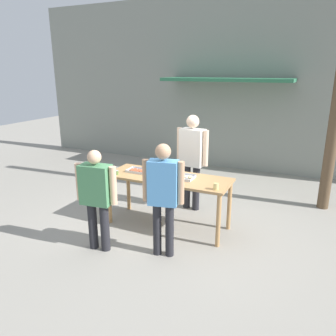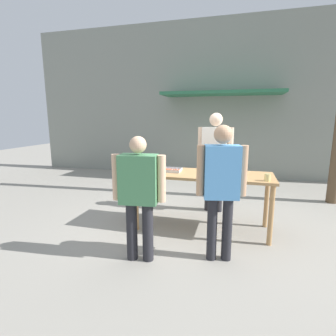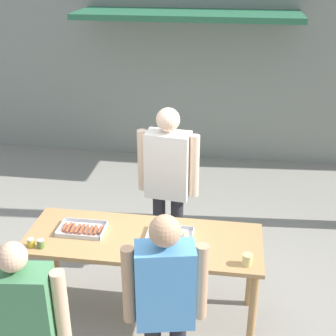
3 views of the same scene
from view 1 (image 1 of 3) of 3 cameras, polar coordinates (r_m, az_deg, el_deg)
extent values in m
plane|color=gray|center=(5.86, 0.00, -9.95)|extent=(24.00, 24.00, 0.00)
cube|color=gray|center=(9.03, 11.07, 14.01)|extent=(12.00, 0.12, 4.50)
cube|color=#2D704C|center=(8.50, 10.18, 14.91)|extent=(3.20, 1.00, 0.08)
cube|color=tan|center=(5.52, 0.00, -1.69)|extent=(2.12, 0.77, 0.04)
cylinder|color=tan|center=(5.89, -10.20, -5.47)|extent=(0.07, 0.07, 0.87)
cylinder|color=tan|center=(5.09, 8.77, -9.07)|extent=(0.07, 0.07, 0.87)
cylinder|color=tan|center=(6.39, -6.90, -3.52)|extent=(0.07, 0.07, 0.87)
cylinder|color=tan|center=(5.66, 10.63, -6.43)|extent=(0.07, 0.07, 0.87)
cube|color=silver|center=(5.79, -5.02, -0.63)|extent=(0.42, 0.28, 0.01)
cube|color=silver|center=(5.67, -5.71, -0.79)|extent=(0.42, 0.01, 0.03)
cube|color=silver|center=(5.90, -4.37, -0.07)|extent=(0.42, 0.01, 0.03)
cube|color=silver|center=(5.89, -6.78, -0.17)|extent=(0.01, 0.28, 0.03)
cube|color=silver|center=(5.69, -3.22, -0.68)|extent=(0.01, 0.28, 0.03)
cylinder|color=#A34C2D|center=(5.88, -6.43, -0.24)|extent=(0.04, 0.13, 0.03)
cylinder|color=#A34C2D|center=(5.85, -6.11, -0.30)|extent=(0.03, 0.15, 0.03)
cylinder|color=#A34C2D|center=(5.82, -5.83, -0.37)|extent=(0.04, 0.15, 0.03)
cylinder|color=#A34C2D|center=(5.80, -5.42, -0.42)|extent=(0.03, 0.14, 0.03)
cylinder|color=#A34C2D|center=(5.78, -5.08, -0.48)|extent=(0.03, 0.15, 0.03)
cylinder|color=#A34C2D|center=(5.76, -4.70, -0.52)|extent=(0.03, 0.14, 0.03)
cylinder|color=#A34C2D|center=(5.74, -4.34, -0.60)|extent=(0.03, 0.14, 0.03)
cylinder|color=#A34C2D|center=(5.72, -3.97, -0.63)|extent=(0.04, 0.14, 0.03)
cylinder|color=#A34C2D|center=(5.71, -3.55, -0.66)|extent=(0.03, 0.11, 0.03)
cube|color=silver|center=(5.45, 2.40, -1.70)|extent=(0.41, 0.32, 0.01)
cube|color=silver|center=(5.31, 1.76, -1.96)|extent=(0.41, 0.01, 0.03)
cube|color=silver|center=(5.58, 3.01, -1.03)|extent=(0.41, 0.01, 0.03)
cube|color=silver|center=(5.52, 0.46, -1.21)|extent=(0.01, 0.32, 0.03)
cube|color=silver|center=(5.37, 4.39, -1.76)|extent=(0.01, 0.32, 0.03)
ellipsoid|color=#D6B77F|center=(5.49, 1.00, -1.31)|extent=(0.06, 0.11, 0.04)
ellipsoid|color=#D6B77F|center=(5.46, 1.96, -1.32)|extent=(0.07, 0.11, 0.05)
ellipsoid|color=#D6B77F|center=(5.43, 2.89, -1.49)|extent=(0.06, 0.10, 0.04)
ellipsoid|color=#D6B77F|center=(5.40, 3.82, -1.57)|extent=(0.06, 0.11, 0.05)
cylinder|color=gold|center=(5.72, -9.65, -0.70)|extent=(0.06, 0.06, 0.07)
cylinder|color=#B2B2B7|center=(5.71, -9.67, -0.32)|extent=(0.06, 0.06, 0.01)
cylinder|color=#567A38|center=(5.67, -8.92, -0.81)|extent=(0.06, 0.06, 0.07)
cylinder|color=#B2B2B7|center=(5.66, -8.93, -0.43)|extent=(0.06, 0.06, 0.01)
cylinder|color=#DBC67A|center=(4.96, 8.37, -3.19)|extent=(0.08, 0.08, 0.10)
cylinder|color=#232328|center=(6.43, 3.29, -3.20)|extent=(0.13, 0.13, 0.89)
cylinder|color=#232328|center=(6.35, 4.90, -3.52)|extent=(0.13, 0.13, 0.89)
cube|color=silver|center=(6.16, 4.24, 3.58)|extent=(0.48, 0.30, 0.70)
sphere|color=beige|center=(6.07, 4.34, 8.08)|extent=(0.24, 0.24, 0.24)
cylinder|color=beige|center=(6.29, 2.01, 4.05)|extent=(0.10, 0.10, 0.67)
cylinder|color=beige|center=(6.04, 6.57, 3.42)|extent=(0.10, 0.10, 0.67)
cylinder|color=#232328|center=(5.06, -10.94, -10.11)|extent=(0.14, 0.14, 0.75)
cylinder|color=#232328|center=(5.16, -12.95, -9.72)|extent=(0.14, 0.14, 0.75)
cube|color=#478456|center=(4.85, -12.43, -2.84)|extent=(0.48, 0.30, 0.59)
sphere|color=#DBAD89|center=(4.73, -12.74, 1.86)|extent=(0.20, 0.20, 0.20)
cylinder|color=#DBAD89|center=(4.72, -9.52, -3.05)|extent=(0.10, 0.10, 0.56)
cylinder|color=#DBAD89|center=(4.99, -15.19, -2.31)|extent=(0.10, 0.10, 0.56)
cylinder|color=#232328|center=(4.82, 0.28, -10.81)|extent=(0.12, 0.12, 0.81)
cylinder|color=#232328|center=(4.86, -1.89, -10.58)|extent=(0.12, 0.12, 0.81)
cube|color=#5193D1|center=(4.55, -0.85, -2.59)|extent=(0.45, 0.31, 0.64)
sphere|color=tan|center=(4.42, -0.87, 2.87)|extent=(0.22, 0.22, 0.22)
cylinder|color=tan|center=(4.50, 2.28, -2.63)|extent=(0.09, 0.09, 0.61)
cylinder|color=tan|center=(4.61, -3.90, -2.16)|extent=(0.09, 0.09, 0.61)
camera|label=2|loc=(2.05, -37.27, -11.90)|focal=28.00mm
camera|label=3|loc=(2.06, -26.80, 32.36)|focal=50.00mm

